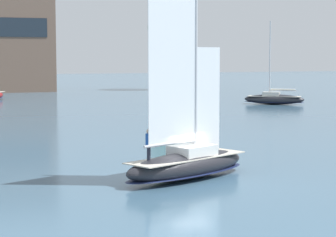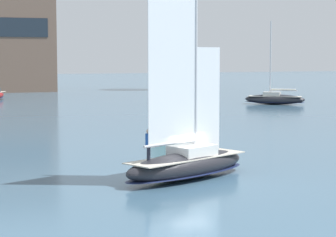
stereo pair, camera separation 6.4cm
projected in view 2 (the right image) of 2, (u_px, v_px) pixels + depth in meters
ground_plane at (187, 179)px, 36.40m from camera, size 400.00×400.00×0.00m
tree_shore_center at (170, 28)px, 126.79m from camera, size 8.37×8.37×17.23m
sailboat_main at (187, 161)px, 36.31m from camera, size 9.13×6.02×12.25m
sailboat_moored_mid_channel at (275, 99)px, 90.58m from camera, size 8.06×6.87×11.46m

